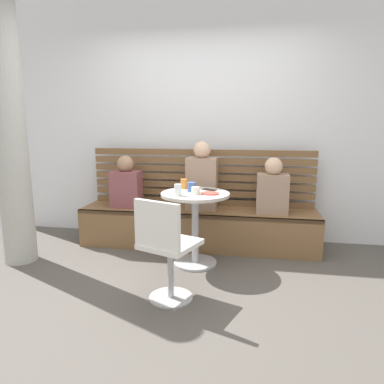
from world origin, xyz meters
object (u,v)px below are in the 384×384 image
(person_child_left, at_px, (126,185))
(cup_water_clear, at_px, (178,190))
(cup_ceramic_white, at_px, (196,191))
(cup_mug_blue, at_px, (192,187))
(plate_small, at_px, (210,193))
(booth_bench, at_px, (198,228))
(phone_on_table, at_px, (209,190))
(cafe_table, at_px, (195,215))
(cup_tumbler_orange, at_px, (184,184))
(white_chair, at_px, (166,247))
(person_child_middle, at_px, (273,189))
(person_adult, at_px, (202,179))

(person_child_left, relative_size, cup_water_clear, 5.52)
(cup_ceramic_white, relative_size, cup_water_clear, 0.73)
(cup_mug_blue, bearing_deg, cup_ceramic_white, -62.28)
(cup_ceramic_white, height_order, plate_small, cup_ceramic_white)
(cup_water_clear, bearing_deg, booth_bench, 83.19)
(cup_water_clear, height_order, phone_on_table, cup_water_clear)
(person_child_left, relative_size, cup_ceramic_white, 7.59)
(cup_mug_blue, bearing_deg, person_child_left, 152.35)
(cafe_table, distance_m, cup_tumbler_orange, 0.38)
(booth_bench, distance_m, cup_mug_blue, 0.74)
(person_child_left, height_order, cup_ceramic_white, person_child_left)
(booth_bench, distance_m, white_chair, 1.35)
(white_chair, relative_size, cup_mug_blue, 8.95)
(cup_tumbler_orange, bearing_deg, person_child_middle, 17.40)
(person_child_middle, bearing_deg, cup_tumbler_orange, -162.60)
(person_adult, height_order, cup_tumbler_orange, person_adult)
(person_child_left, distance_m, cup_ceramic_white, 1.08)
(person_child_left, xyz_separation_m, phone_on_table, (1.02, -0.33, 0.04))
(cup_water_clear, bearing_deg, cup_tumbler_orange, 92.34)
(cafe_table, bearing_deg, white_chair, -97.06)
(plate_small, bearing_deg, cup_mug_blue, 158.75)
(booth_bench, distance_m, phone_on_table, 0.66)
(cafe_table, bearing_deg, booth_bench, 96.41)
(cup_ceramic_white, relative_size, cup_mug_blue, 0.84)
(cup_water_clear, distance_m, plate_small, 0.32)
(cafe_table, distance_m, cup_mug_blue, 0.28)
(person_child_middle, relative_size, plate_small, 3.61)
(cup_ceramic_white, bearing_deg, person_child_middle, 36.80)
(person_adult, distance_m, person_child_left, 0.89)
(person_adult, distance_m, person_child_middle, 0.79)
(person_adult, height_order, cup_water_clear, person_adult)
(cup_tumbler_orange, height_order, plate_small, cup_tumbler_orange)
(person_child_left, height_order, cup_water_clear, person_child_left)
(cup_tumbler_orange, bearing_deg, white_chair, -86.93)
(cup_mug_blue, xyz_separation_m, cup_water_clear, (-0.10, -0.21, 0.01))
(cafe_table, distance_m, plate_small, 0.28)
(cup_water_clear, bearing_deg, cup_ceramic_white, 31.92)
(cafe_table, relative_size, cup_ceramic_white, 9.25)
(cafe_table, height_order, cup_tumbler_orange, cup_tumbler_orange)
(person_child_middle, distance_m, cup_water_clear, 1.13)
(cafe_table, bearing_deg, person_child_middle, 33.12)
(white_chair, distance_m, cup_mug_blue, 0.92)
(white_chair, bearing_deg, booth_bench, 88.21)
(booth_bench, distance_m, cup_tumbler_orange, 0.65)
(cup_water_clear, relative_size, phone_on_table, 0.79)
(person_adult, bearing_deg, phone_on_table, -70.14)
(cup_mug_blue, bearing_deg, cup_water_clear, -114.65)
(person_child_left, bearing_deg, white_chair, -58.48)
(cafe_table, relative_size, cup_tumbler_orange, 7.40)
(person_adult, bearing_deg, cup_tumbler_orange, -114.21)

